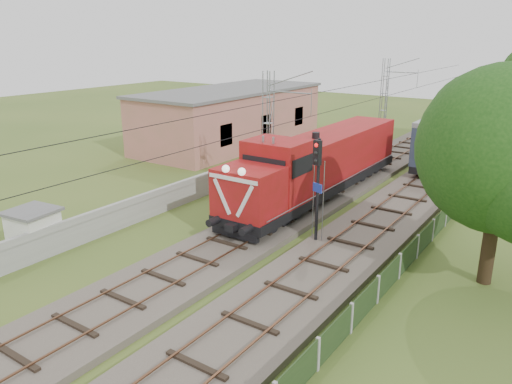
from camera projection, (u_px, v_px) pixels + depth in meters
The scene contains 11 objects.
ground at pixel (174, 279), 21.59m from camera, with size 140.00×140.00×0.00m, color #405A21.
track_main at pixel (264, 226), 27.04m from camera, with size 4.20×70.00×0.45m.
track_side at pixel (427, 184), 34.56m from camera, with size 4.20×80.00×0.45m.
catenary at pixel (269, 135), 31.39m from camera, with size 3.31×70.00×8.00m.
boundary_wall at pixel (225, 177), 34.30m from camera, with size 0.25×40.00×1.50m, color #9E9E99.
station_building at pixel (232, 116), 47.75m from camera, with size 8.40×20.40×5.22m.
fence at pixel (377, 290), 19.45m from camera, with size 0.12×32.00×1.20m.
locomotive at pixel (319, 164), 31.27m from camera, with size 3.18×18.18×4.62m.
signal_post at pixel (317, 174), 23.85m from camera, with size 0.58×0.47×5.44m.
relay_hut at pixel (34, 231), 23.87m from camera, with size 2.35×2.35×2.19m.
tree_a at pixel (506, 152), 19.52m from camera, with size 7.08×6.74×9.18m.
Camera 1 is at (13.92, -14.03, 10.11)m, focal length 35.00 mm.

